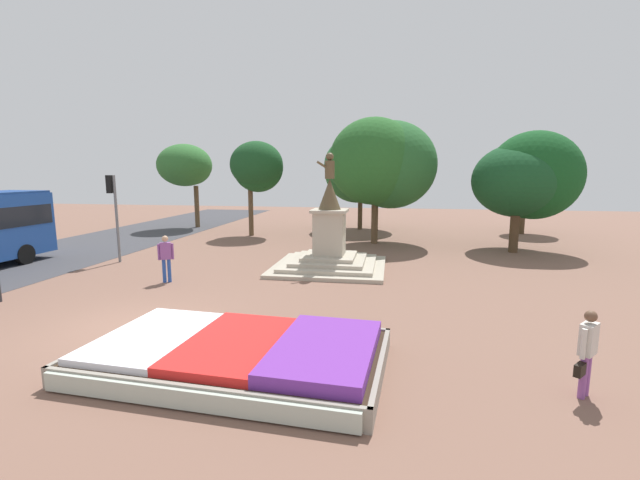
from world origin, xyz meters
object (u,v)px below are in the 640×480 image
object	(u,v)px
flower_planter	(239,354)
statue_monument	(329,248)
traffic_light_far_corner	(113,202)
pedestrian_near_planter	(166,255)
pedestrian_with_handbag	(587,349)

from	to	relation	value
flower_planter	statue_monument	size ratio (longest dim) A/B	1.33
traffic_light_far_corner	pedestrian_near_planter	distance (m)	5.39
flower_planter	statue_monument	xyz separation A→B (m)	(0.52, 9.61, 0.62)
traffic_light_far_corner	pedestrian_with_handbag	distance (m)	18.56
flower_planter	statue_monument	bearing A→B (deg)	86.92
pedestrian_with_handbag	statue_monument	bearing A→B (deg)	122.19
statue_monument	pedestrian_near_planter	size ratio (longest dim) A/B	2.76
flower_planter	traffic_light_far_corner	bearing A→B (deg)	134.87
flower_planter	statue_monument	distance (m)	9.65
statue_monument	pedestrian_near_planter	bearing A→B (deg)	-149.44
statue_monument	pedestrian_with_handbag	xyz separation A→B (m)	(6.12, -9.72, 0.02)
flower_planter	traffic_light_far_corner	world-z (taller)	traffic_light_far_corner
statue_monument	traffic_light_far_corner	xyz separation A→B (m)	(-9.77, -0.32, 1.85)
traffic_light_far_corner	pedestrian_with_handbag	bearing A→B (deg)	-30.62
pedestrian_near_planter	pedestrian_with_handbag	bearing A→B (deg)	-28.49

